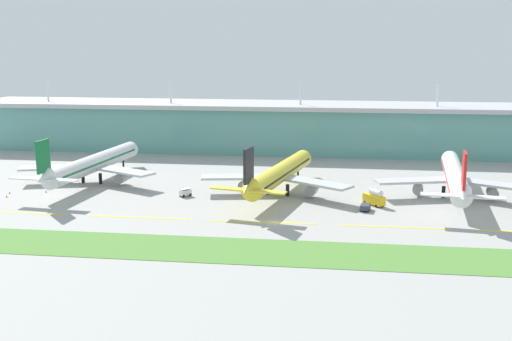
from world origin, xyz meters
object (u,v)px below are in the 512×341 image
at_px(airliner_near, 93,164).
at_px(safety_cone_right_wingtip, 46,191).
at_px(fuel_truck, 374,198).
at_px(safety_cone_nose_front, 7,196).
at_px(airliner_middle, 279,174).
at_px(safety_cone_left_wingtip, 10,193).
at_px(baggage_cart, 185,192).
at_px(pushback_tug, 365,207).
at_px(airliner_far, 455,177).

xyz_separation_m(airliner_near, safety_cone_right_wingtip, (-9.41, -15.88, -6.10)).
bearing_deg(fuel_truck, safety_cone_nose_front, -177.36).
distance_m(airliner_middle, safety_cone_left_wingtip, 84.65).
relative_size(baggage_cart, safety_cone_left_wingtip, 5.58).
height_order(airliner_middle, pushback_tug, airliner_middle).
xyz_separation_m(airliner_far, baggage_cart, (-81.71, -9.86, -5.19)).
distance_m(safety_cone_nose_front, safety_cone_right_wingtip, 11.74).
relative_size(airliner_near, airliner_far, 1.00).
relative_size(airliner_far, safety_cone_nose_front, 96.85).
bearing_deg(pushback_tug, airliner_middle, 147.48).
height_order(baggage_cart, safety_cone_left_wingtip, baggage_cart).
height_order(baggage_cart, safety_cone_nose_front, baggage_cart).
xyz_separation_m(airliner_near, baggage_cart, (35.47, -15.06, -5.19)).
relative_size(pushback_tug, safety_cone_left_wingtip, 6.80).
bearing_deg(safety_cone_nose_front, airliner_far, 7.64).
distance_m(airliner_far, baggage_cart, 82.47).
bearing_deg(safety_cone_left_wingtip, airliner_far, 5.69).
bearing_deg(airliner_middle, safety_cone_right_wingtip, -173.89).
bearing_deg(safety_cone_left_wingtip, airliner_near, 43.29).
bearing_deg(pushback_tug, fuel_truck, 65.61).
xyz_separation_m(pushback_tug, safety_cone_left_wingtip, (-109.65, 5.71, -0.75)).
relative_size(airliner_near, baggage_cart, 17.43).
distance_m(pushback_tug, safety_cone_nose_front, 108.07).
bearing_deg(airliner_middle, safety_cone_nose_front, -169.42).
bearing_deg(fuel_truck, safety_cone_left_wingtip, -179.71).
height_order(safety_cone_left_wingtip, safety_cone_right_wingtip, same).
bearing_deg(fuel_truck, airliner_far, 27.92).
relative_size(airliner_far, safety_cone_left_wingtip, 96.85).
height_order(airliner_near, fuel_truck, airliner_near).
xyz_separation_m(safety_cone_left_wingtip, safety_cone_nose_front, (1.58, -4.53, 0.00)).
bearing_deg(baggage_cart, safety_cone_left_wingtip, -176.08).
xyz_separation_m(airliner_middle, airliner_far, (53.45, 2.85, 0.00)).
bearing_deg(baggage_cart, safety_cone_right_wingtip, -178.96).
height_order(pushback_tug, safety_cone_left_wingtip, pushback_tug).
relative_size(pushback_tug, baggage_cart, 1.22).
bearing_deg(airliner_near, fuel_truck, -11.18).
xyz_separation_m(airliner_middle, safety_cone_nose_front, (-82.16, -15.34, -6.10)).
xyz_separation_m(airliner_far, safety_cone_nose_front, (-135.61, -18.19, -6.10)).
distance_m(fuel_truck, pushback_tug, 7.00).
height_order(pushback_tug, safety_cone_right_wingtip, pushback_tug).
height_order(safety_cone_nose_front, safety_cone_right_wingtip, same).
relative_size(airliner_near, airliner_middle, 1.06).
distance_m(airliner_middle, baggage_cart, 29.57).
bearing_deg(airliner_middle, safety_cone_left_wingtip, -172.64).
bearing_deg(fuel_truck, pushback_tug, -114.39).
xyz_separation_m(airliner_far, fuel_truck, (-24.69, -13.08, -4.19)).
bearing_deg(fuel_truck, airliner_near, 168.82).
distance_m(safety_cone_left_wingtip, safety_cone_nose_front, 4.80).
distance_m(airliner_middle, safety_cone_nose_front, 83.80).
distance_m(fuel_truck, baggage_cart, 57.11).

